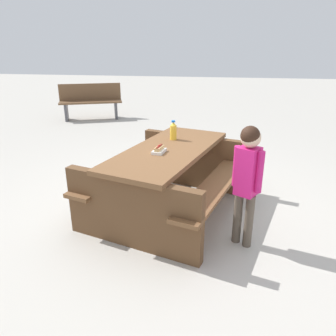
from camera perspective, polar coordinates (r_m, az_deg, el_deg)
ground_plane at (r=3.87m, az=0.00°, el=-7.27°), size 30.00×30.00×0.00m
picnic_table at (r=3.67m, az=0.00°, el=-1.17°), size 2.13×1.87×0.75m
soda_bottle at (r=3.88m, az=0.92°, el=6.44°), size 0.08×0.08×0.23m
hotdog_tray at (r=3.43m, az=-1.55°, el=3.15°), size 0.20×0.14×0.08m
child_in_coat at (r=3.02m, az=13.56°, el=-0.66°), size 0.23×0.26×1.17m
park_bench_near at (r=8.54m, az=-13.20°, el=11.26°), size 0.89×1.55×0.85m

